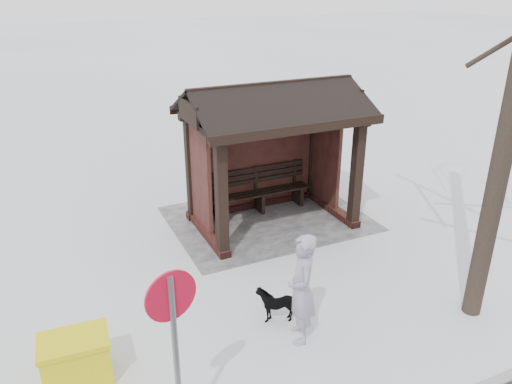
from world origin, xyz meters
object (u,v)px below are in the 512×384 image
dog (278,303)px  road_sign (173,324)px  bus_shelter (270,125)px  grit_bin (76,359)px  pedestrian (302,289)px

dog → road_sign: bearing=-37.4°
dog → road_sign: 2.90m
bus_shelter → dog: (1.41, 3.20, -1.88)m
dog → grit_bin: 3.02m
grit_bin → road_sign: 2.19m
dog → road_sign: road_sign is taller
dog → grit_bin: size_ratio=0.73×
pedestrian → grit_bin: pedestrian is taller
pedestrian → dog: size_ratio=2.54×
pedestrian → dog: (0.08, -0.56, -0.57)m
bus_shelter → dog: bus_shelter is taller
bus_shelter → dog: bearing=66.2°
grit_bin → bus_shelter: bearing=-140.0°
grit_bin → dog: bearing=-175.1°
pedestrian → grit_bin: bearing=-79.8°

